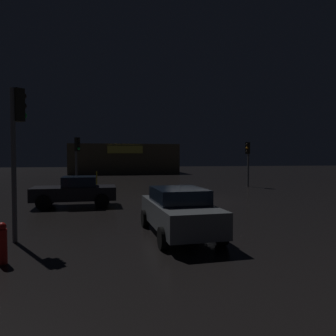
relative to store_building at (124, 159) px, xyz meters
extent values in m
plane|color=black|center=(2.29, -31.44, -2.12)|extent=(120.00, 120.00, 0.00)
cube|color=brown|center=(0.00, 0.01, 0.00)|extent=(15.29, 9.54, 4.24)
cube|color=#E5D84C|center=(0.00, -4.91, 1.31)|extent=(4.78, 0.24, 1.02)
cylinder|color=#595B60|center=(-4.61, -23.82, -0.17)|extent=(0.16, 0.16, 3.90)
cube|color=black|center=(-4.51, -23.93, 1.26)|extent=(0.41, 0.41, 1.04)
sphere|color=black|center=(-4.40, -24.05, 1.57)|extent=(0.20, 0.20, 0.20)
sphere|color=black|center=(-4.40, -24.05, 1.26)|extent=(0.20, 0.20, 0.20)
sphere|color=#19D13F|center=(-4.40, -24.05, 0.95)|extent=(0.20, 0.20, 0.20)
cylinder|color=#595B60|center=(-4.88, -38.77, 0.10)|extent=(0.13, 0.13, 4.44)
cube|color=black|center=(-4.77, -38.66, 1.84)|extent=(0.41, 0.41, 0.95)
sphere|color=black|center=(-4.66, -38.55, 2.13)|extent=(0.20, 0.20, 0.20)
sphere|color=black|center=(-4.66, -38.55, 1.84)|extent=(0.20, 0.20, 0.20)
sphere|color=#19D13F|center=(-4.66, -38.55, 1.56)|extent=(0.20, 0.20, 0.20)
cylinder|color=#595B60|center=(9.03, -24.18, -0.30)|extent=(0.15, 0.15, 3.64)
cube|color=black|center=(8.92, -24.30, 1.04)|extent=(0.41, 0.41, 0.95)
sphere|color=black|center=(8.81, -24.42, 1.33)|extent=(0.20, 0.20, 0.20)
sphere|color=orange|center=(8.81, -24.42, 1.04)|extent=(0.20, 0.20, 0.20)
sphere|color=black|center=(8.81, -24.42, 0.76)|extent=(0.20, 0.20, 0.20)
cube|color=slate|center=(-0.04, -38.83, -1.45)|extent=(1.92, 4.33, 0.73)
cube|color=black|center=(-0.04, -38.80, -0.86)|extent=(1.62, 2.14, 0.45)
cylinder|color=black|center=(-0.95, -37.48, -1.82)|extent=(0.26, 0.62, 0.61)
cylinder|color=black|center=(0.71, -37.39, -1.82)|extent=(0.26, 0.62, 0.61)
cylinder|color=black|center=(-0.79, -40.28, -1.82)|extent=(0.26, 0.62, 0.61)
cylinder|color=black|center=(0.88, -40.18, -1.82)|extent=(0.26, 0.62, 0.61)
cube|color=black|center=(-3.88, -32.27, -1.45)|extent=(4.04, 1.93, 0.64)
cube|color=black|center=(-3.64, -32.27, -0.88)|extent=(1.65, 1.68, 0.50)
cylinder|color=black|center=(-5.17, -33.22, -1.77)|extent=(0.70, 0.24, 0.69)
cylinder|color=black|center=(-5.22, -31.41, -1.77)|extent=(0.70, 0.24, 0.69)
cylinder|color=black|center=(-2.54, -33.14, -1.77)|extent=(0.70, 0.24, 0.69)
cylinder|color=black|center=(-2.59, -31.33, -1.77)|extent=(0.70, 0.24, 0.69)
cylinder|color=red|center=(-4.62, -40.73, -1.72)|extent=(0.22, 0.22, 0.80)
sphere|color=red|center=(-4.62, -40.73, -1.25)|extent=(0.20, 0.20, 0.20)
cylinder|color=gold|center=(-3.16, -22.57, -1.48)|extent=(0.09, 0.09, 1.29)
camera|label=1|loc=(-2.20, -48.53, 0.36)|focal=33.99mm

